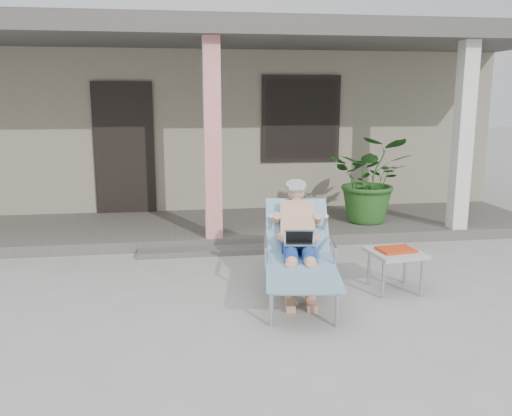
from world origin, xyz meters
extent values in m
plane|color=#9E9E99|center=(0.00, 0.00, 0.00)|extent=(60.00, 60.00, 0.00)
cube|color=gray|center=(0.00, 6.50, 1.50)|extent=(10.00, 5.00, 3.00)
cube|color=#474442|center=(0.00, 6.50, 3.15)|extent=(10.40, 5.40, 0.30)
cube|color=black|center=(-1.30, 3.97, 1.20)|extent=(0.95, 0.06, 2.10)
cube|color=black|center=(1.60, 3.97, 1.65)|extent=(1.20, 0.06, 1.30)
cube|color=black|center=(1.60, 3.96, 1.65)|extent=(1.32, 0.05, 1.42)
cube|color=#605B56|center=(0.00, 3.00, 0.07)|extent=(10.00, 2.00, 0.15)
cube|color=red|center=(0.00, 2.15, 1.45)|extent=(0.22, 0.22, 2.61)
cube|color=silver|center=(3.50, 2.15, 1.45)|extent=(0.22, 0.22, 2.61)
cube|color=#474442|center=(0.00, 3.00, 2.88)|extent=(10.00, 2.30, 0.24)
cube|color=#605B56|center=(0.00, 1.85, 0.04)|extent=(2.00, 0.30, 0.07)
cylinder|color=#B7B7BC|center=(0.32, -0.52, 0.17)|extent=(0.04, 0.04, 0.35)
cylinder|color=#B7B7BC|center=(0.90, -0.61, 0.17)|extent=(0.04, 0.04, 0.35)
cylinder|color=#B7B7BC|center=(0.50, 0.60, 0.17)|extent=(0.04, 0.04, 0.35)
cylinder|color=#B7B7BC|center=(1.08, 0.51, 0.17)|extent=(0.04, 0.04, 0.35)
cube|color=#B7B7BC|center=(0.68, -0.15, 0.36)|extent=(0.76, 1.22, 0.03)
cube|color=#7FABC5|center=(0.68, -0.15, 0.38)|extent=(0.86, 1.28, 0.04)
cube|color=#B7B7BC|center=(0.81, 0.68, 0.58)|extent=(0.67, 0.63, 0.46)
cube|color=#7FABC5|center=(0.81, 0.68, 0.61)|extent=(0.77, 0.71, 0.52)
cylinder|color=#9B9B9D|center=(0.86, 0.94, 1.03)|extent=(0.26, 0.26, 0.12)
cube|color=silver|center=(0.74, 0.25, 0.54)|extent=(0.34, 0.27, 0.22)
cube|color=#AEAFAA|center=(1.76, 0.20, 0.41)|extent=(0.58, 0.58, 0.04)
cylinder|color=#B7B7BC|center=(1.55, -0.01, 0.20)|extent=(0.04, 0.04, 0.39)
cylinder|color=#B7B7BC|center=(1.97, -0.01, 0.20)|extent=(0.04, 0.04, 0.39)
cylinder|color=#B7B7BC|center=(1.55, 0.40, 0.20)|extent=(0.04, 0.04, 0.39)
cylinder|color=#B7B7BC|center=(1.97, 0.40, 0.20)|extent=(0.04, 0.04, 0.39)
cube|color=red|center=(1.76, 0.20, 0.45)|extent=(0.39, 0.31, 0.03)
cube|color=black|center=(1.76, 0.33, 0.44)|extent=(0.36, 0.07, 0.04)
imported|color=#26591E|center=(2.41, 2.73, 0.80)|extent=(1.48, 1.40, 1.31)
camera|label=1|loc=(-0.47, -4.96, 2.00)|focal=38.00mm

